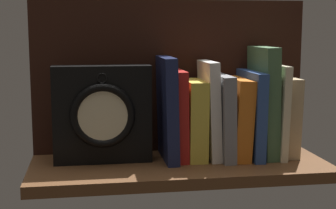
{
  "coord_description": "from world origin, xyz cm",
  "views": [
    {
      "loc": [
        -20.4,
        -109.1,
        30.09
      ],
      "look_at": [
        -2.11,
        3.46,
        12.81
      ],
      "focal_mm": 53.89,
      "sensor_mm": 36.0,
      "label": 1
    }
  ],
  "objects_px": {
    "book_red_requiem": "(179,115)",
    "book_orange_pandolfini": "(236,118)",
    "book_tan_shortstories": "(285,116)",
    "framed_clock": "(102,114)",
    "book_navy_bierce": "(167,109)",
    "book_white_catcher": "(209,110)",
    "book_gray_chess": "(221,116)",
    "book_green_romantic": "(263,102)",
    "book_blue_modern": "(250,114)",
    "book_yellow_seinlanguage": "(194,120)",
    "book_cream_twain": "(274,110)"
  },
  "relations": [
    {
      "from": "book_orange_pandolfini",
      "to": "book_tan_shortstories",
      "type": "height_order",
      "value": "same"
    },
    {
      "from": "book_navy_bierce",
      "to": "book_tan_shortstories",
      "type": "xyz_separation_m",
      "value": [
        0.29,
        0.0,
        -0.03
      ]
    },
    {
      "from": "book_white_catcher",
      "to": "book_orange_pandolfini",
      "type": "distance_m",
      "value": 0.07
    },
    {
      "from": "book_navy_bierce",
      "to": "book_cream_twain",
      "type": "bearing_deg",
      "value": 0.0
    },
    {
      "from": "book_white_catcher",
      "to": "book_orange_pandolfini",
      "type": "relative_size",
      "value": 1.22
    },
    {
      "from": "book_red_requiem",
      "to": "book_orange_pandolfini",
      "type": "bearing_deg",
      "value": 0.0
    },
    {
      "from": "book_navy_bierce",
      "to": "book_white_catcher",
      "type": "xyz_separation_m",
      "value": [
        0.1,
        0.0,
        -0.01
      ]
    },
    {
      "from": "book_navy_bierce",
      "to": "book_gray_chess",
      "type": "relative_size",
      "value": 1.21
    },
    {
      "from": "book_red_requiem",
      "to": "book_yellow_seinlanguage",
      "type": "bearing_deg",
      "value": 0.0
    },
    {
      "from": "book_orange_pandolfini",
      "to": "book_blue_modern",
      "type": "distance_m",
      "value": 0.04
    },
    {
      "from": "book_green_romantic",
      "to": "book_cream_twain",
      "type": "distance_m",
      "value": 0.03
    },
    {
      "from": "book_green_romantic",
      "to": "book_tan_shortstories",
      "type": "relative_size",
      "value": 1.39
    },
    {
      "from": "book_green_romantic",
      "to": "book_yellow_seinlanguage",
      "type": "bearing_deg",
      "value": 180.0
    },
    {
      "from": "book_yellow_seinlanguage",
      "to": "book_gray_chess",
      "type": "xyz_separation_m",
      "value": [
        0.06,
        0.0,
        0.01
      ]
    },
    {
      "from": "book_green_romantic",
      "to": "framed_clock",
      "type": "height_order",
      "value": "book_green_romantic"
    },
    {
      "from": "book_red_requiem",
      "to": "book_white_catcher",
      "type": "distance_m",
      "value": 0.07
    },
    {
      "from": "book_tan_shortstories",
      "to": "framed_clock",
      "type": "relative_size",
      "value": 0.85
    },
    {
      "from": "book_cream_twain",
      "to": "framed_clock",
      "type": "xyz_separation_m",
      "value": [
        -0.41,
        -0.0,
        0.0
      ]
    },
    {
      "from": "book_yellow_seinlanguage",
      "to": "book_orange_pandolfini",
      "type": "height_order",
      "value": "book_orange_pandolfini"
    },
    {
      "from": "book_red_requiem",
      "to": "book_tan_shortstories",
      "type": "relative_size",
      "value": 1.11
    },
    {
      "from": "book_green_romantic",
      "to": "book_cream_twain",
      "type": "xyz_separation_m",
      "value": [
        0.03,
        0.0,
        -0.02
      ]
    },
    {
      "from": "book_navy_bierce",
      "to": "book_cream_twain",
      "type": "relative_size",
      "value": 1.09
    },
    {
      "from": "book_yellow_seinlanguage",
      "to": "book_cream_twain",
      "type": "xyz_separation_m",
      "value": [
        0.19,
        0.0,
        0.02
      ]
    },
    {
      "from": "book_cream_twain",
      "to": "book_tan_shortstories",
      "type": "distance_m",
      "value": 0.03
    },
    {
      "from": "book_red_requiem",
      "to": "book_gray_chess",
      "type": "height_order",
      "value": "book_red_requiem"
    },
    {
      "from": "book_navy_bierce",
      "to": "book_white_catcher",
      "type": "distance_m",
      "value": 0.1
    },
    {
      "from": "book_green_romantic",
      "to": "framed_clock",
      "type": "distance_m",
      "value": 0.38
    },
    {
      "from": "book_yellow_seinlanguage",
      "to": "book_green_romantic",
      "type": "height_order",
      "value": "book_green_romantic"
    },
    {
      "from": "book_gray_chess",
      "to": "book_blue_modern",
      "type": "xyz_separation_m",
      "value": [
        0.07,
        0.0,
        0.0
      ]
    },
    {
      "from": "book_navy_bierce",
      "to": "book_red_requiem",
      "type": "xyz_separation_m",
      "value": [
        0.03,
        0.0,
        -0.02
      ]
    },
    {
      "from": "book_yellow_seinlanguage",
      "to": "book_orange_pandolfini",
      "type": "bearing_deg",
      "value": 0.0
    },
    {
      "from": "book_yellow_seinlanguage",
      "to": "book_green_romantic",
      "type": "distance_m",
      "value": 0.17
    },
    {
      "from": "book_green_romantic",
      "to": "book_tan_shortstories",
      "type": "distance_m",
      "value": 0.07
    },
    {
      "from": "book_yellow_seinlanguage",
      "to": "framed_clock",
      "type": "height_order",
      "value": "framed_clock"
    },
    {
      "from": "book_tan_shortstories",
      "to": "book_blue_modern",
      "type": "bearing_deg",
      "value": 180.0
    },
    {
      "from": "book_navy_bierce",
      "to": "framed_clock",
      "type": "height_order",
      "value": "book_navy_bierce"
    },
    {
      "from": "book_cream_twain",
      "to": "book_orange_pandolfini",
      "type": "bearing_deg",
      "value": 180.0
    },
    {
      "from": "book_tan_shortstories",
      "to": "book_orange_pandolfini",
      "type": "bearing_deg",
      "value": 180.0
    },
    {
      "from": "book_white_catcher",
      "to": "book_cream_twain",
      "type": "height_order",
      "value": "book_white_catcher"
    },
    {
      "from": "book_gray_chess",
      "to": "framed_clock",
      "type": "distance_m",
      "value": 0.28
    },
    {
      "from": "book_white_catcher",
      "to": "framed_clock",
      "type": "relative_size",
      "value": 1.03
    },
    {
      "from": "book_white_catcher",
      "to": "book_green_romantic",
      "type": "bearing_deg",
      "value": 0.0
    },
    {
      "from": "book_yellow_seinlanguage",
      "to": "book_blue_modern",
      "type": "height_order",
      "value": "book_blue_modern"
    },
    {
      "from": "book_gray_chess",
      "to": "book_yellow_seinlanguage",
      "type": "bearing_deg",
      "value": 180.0
    },
    {
      "from": "book_navy_bierce",
      "to": "book_orange_pandolfini",
      "type": "height_order",
      "value": "book_navy_bierce"
    },
    {
      "from": "book_yellow_seinlanguage",
      "to": "book_blue_modern",
      "type": "xyz_separation_m",
      "value": [
        0.14,
        0.0,
        0.01
      ]
    },
    {
      "from": "book_red_requiem",
      "to": "book_green_romantic",
      "type": "relative_size",
      "value": 0.8
    },
    {
      "from": "book_yellow_seinlanguage",
      "to": "book_white_catcher",
      "type": "distance_m",
      "value": 0.04
    },
    {
      "from": "book_blue_modern",
      "to": "book_green_romantic",
      "type": "xyz_separation_m",
      "value": [
        0.03,
        0.0,
        0.03
      ]
    },
    {
      "from": "book_blue_modern",
      "to": "framed_clock",
      "type": "xyz_separation_m",
      "value": [
        -0.35,
        -0.0,
        0.01
      ]
    }
  ]
}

